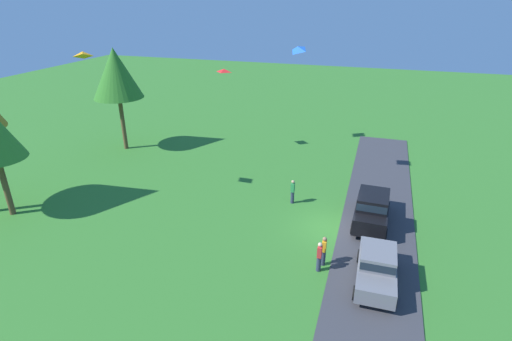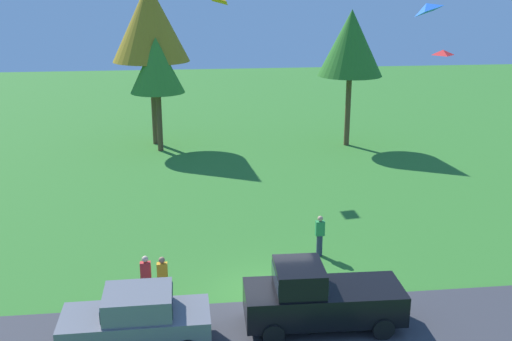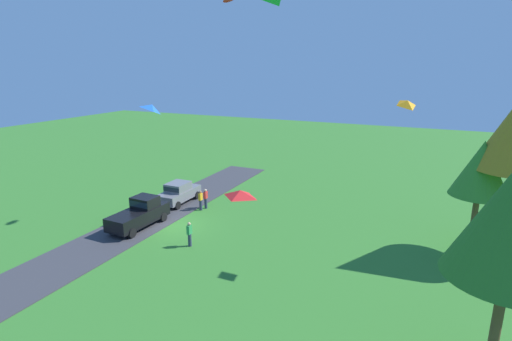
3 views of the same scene
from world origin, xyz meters
The scene contains 11 objects.
ground_plane centered at (0.00, 0.00, 0.00)m, with size 120.00×120.00×0.00m, color #337528.
pavement_strip centered at (0.00, -2.60, 0.03)m, with size 36.00×4.40×0.06m, color #38383D.
car_sedan_mid_row centered at (-4.40, -2.68, 1.04)m, with size 4.41×1.98×1.84m.
car_pickup_far_end centered at (1.19, -2.18, 1.11)m, with size 5.05×2.16×2.14m.
person_on_lawn centered at (2.45, 3.05, 0.88)m, with size 0.36×0.24×1.71m.
person_beside_suv centered at (-3.72, 0.00, 0.88)m, with size 0.36×0.24×1.71m.
person_watching_sky centered at (-4.29, 0.14, 0.88)m, with size 0.36×0.24×1.71m.
tree_far_left centered at (-4.45, 20.08, 5.58)m, with size 3.49×3.49×7.37m.
kite_diamond_near_flag centered at (10.47, 11.01, 7.20)m, with size 1.04×0.88×0.27m, color red.
kite_diamond_low_drifter centered at (-0.60, 15.70, 9.77)m, with size 0.86×0.97×0.30m, color orange.
kite_diamond_trailing_tail centered at (6.49, 3.94, 9.68)m, with size 0.97×0.85×0.33m, color blue.
Camera 3 is at (22.96, 17.42, 11.80)m, focal length 28.00 mm.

